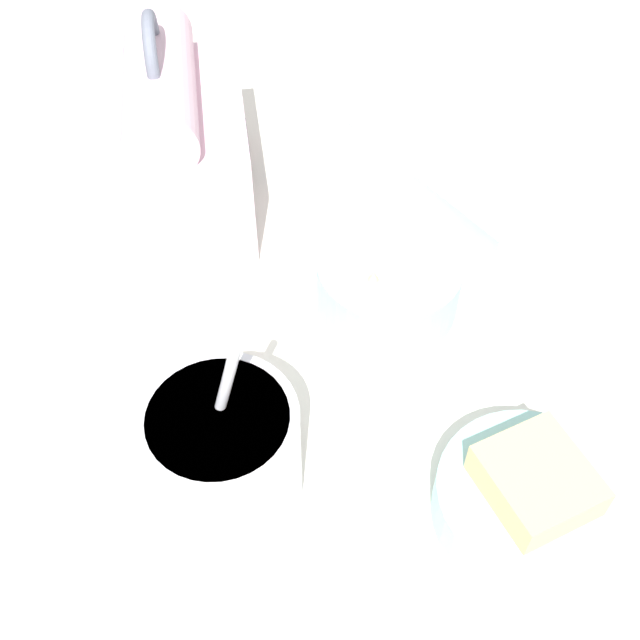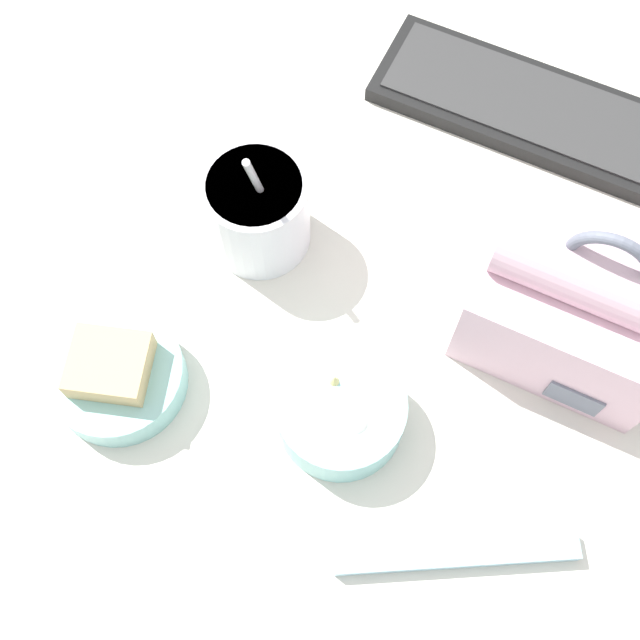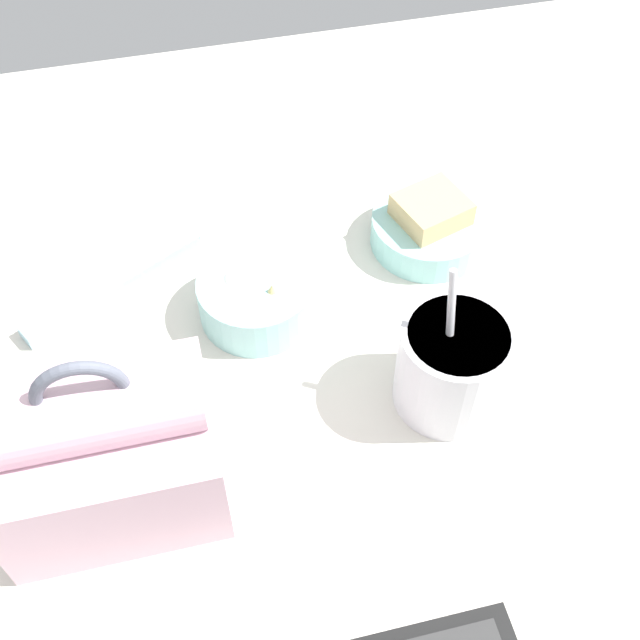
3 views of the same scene
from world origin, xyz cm
name	(u,v)px [view 1 (image 1 of 3)]	position (x,y,z in cm)	size (l,w,h in cm)	color
desk_surface	(313,349)	(0.00, 0.00, 1.00)	(140.00, 110.00, 2.00)	silver
lunch_bag	(169,141)	(18.19, 10.09, 8.85)	(17.68, 13.49, 18.67)	beige
soup_cup	(224,454)	(-12.26, 7.39, 6.98)	(10.04, 10.04, 15.90)	silver
bento_bowl_sandwich	(529,499)	(-16.79, -12.14, 4.32)	(12.41, 12.41, 6.21)	#93D1CC
bento_bowl_snacks	(388,284)	(3.07, -6.49, 4.56)	(11.56, 11.56, 5.75)	#93D1CC
chopstick_case	(427,180)	(17.00, -13.09, 2.80)	(19.35, 12.26, 1.60)	#99C6D6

